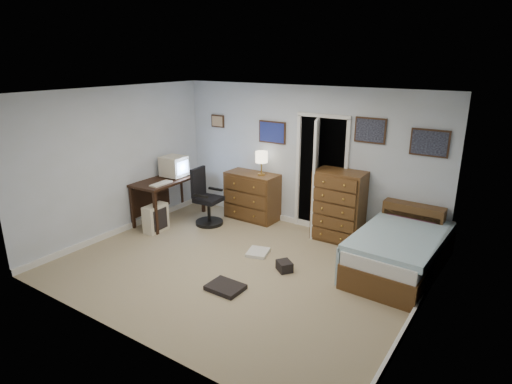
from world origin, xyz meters
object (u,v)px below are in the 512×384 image
Objects in this scene: computer_desk at (165,187)px; office_chair at (206,203)px; low_dresser at (252,196)px; tall_dresser at (339,206)px; bed at (400,250)px.

computer_desk is 1.37× the size of office_chair.
low_dresser is at bearing 31.89° from computer_desk.
computer_desk is 1.20× the size of tall_dresser.
tall_dresser is (1.75, -0.02, 0.15)m from low_dresser.
tall_dresser reaches higher than office_chair.
tall_dresser is 0.57× the size of bed.
computer_desk is 0.86m from office_chair.
tall_dresser is at bearing 11.62° from office_chair.
office_chair reaches higher than bed.
bed is at bearing -9.27° from low_dresser.
office_chair is 2.40m from tall_dresser.
low_dresser reaches higher than bed.
tall_dresser reaches higher than bed.
low_dresser is (1.35, 0.93, -0.18)m from computer_desk.
computer_desk is at bearing -169.12° from office_chair.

